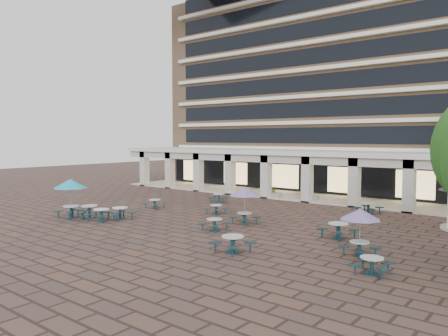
{
  "coord_description": "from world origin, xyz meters",
  "views": [
    {
      "loc": [
        19.95,
        -21.42,
        5.59
      ],
      "look_at": [
        0.41,
        3.0,
        3.41
      ],
      "focal_mm": 35.0,
      "sensor_mm": 36.0,
      "label": 1
    }
  ],
  "objects_px": {
    "planter_left": "(274,193)",
    "picnic_table_0": "(120,212)",
    "picnic_table_2": "(233,243)",
    "picnic_table_1": "(89,210)",
    "planter_right": "(310,195)"
  },
  "relations": [
    {
      "from": "picnic_table_1",
      "to": "planter_left",
      "type": "relative_size",
      "value": 1.54
    },
    {
      "from": "picnic_table_2",
      "to": "planter_left",
      "type": "xyz_separation_m",
      "value": [
        -8.82,
        17.73,
        -0.06
      ]
    },
    {
      "from": "planter_right",
      "to": "picnic_table_0",
      "type": "bearing_deg",
      "value": -112.05
    },
    {
      "from": "picnic_table_0",
      "to": "planter_right",
      "type": "height_order",
      "value": "planter_right"
    },
    {
      "from": "picnic_table_1",
      "to": "picnic_table_2",
      "type": "xyz_separation_m",
      "value": [
        13.51,
        -1.1,
        -0.02
      ]
    },
    {
      "from": "picnic_table_2",
      "to": "picnic_table_0",
      "type": "bearing_deg",
      "value": 178.64
    },
    {
      "from": "picnic_table_1",
      "to": "planter_right",
      "type": "height_order",
      "value": "planter_right"
    },
    {
      "from": "picnic_table_1",
      "to": "planter_right",
      "type": "xyz_separation_m",
      "value": [
        8.38,
        16.63,
        0.01
      ]
    },
    {
      "from": "picnic_table_0",
      "to": "picnic_table_2",
      "type": "relative_size",
      "value": 0.97
    },
    {
      "from": "picnic_table_0",
      "to": "picnic_table_2",
      "type": "height_order",
      "value": "picnic_table_2"
    },
    {
      "from": "planter_left",
      "to": "picnic_table_1",
      "type": "bearing_deg",
      "value": -105.74
    },
    {
      "from": "picnic_table_1",
      "to": "picnic_table_2",
      "type": "bearing_deg",
      "value": 15.73
    },
    {
      "from": "planter_left",
      "to": "picnic_table_0",
      "type": "bearing_deg",
      "value": -99.53
    },
    {
      "from": "picnic_table_1",
      "to": "planter_left",
      "type": "distance_m",
      "value": 17.28
    },
    {
      "from": "planter_right",
      "to": "planter_left",
      "type": "bearing_deg",
      "value": -180.0
    }
  ]
}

